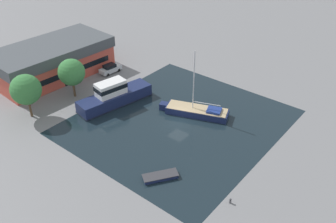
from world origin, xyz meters
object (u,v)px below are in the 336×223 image
Objects in this scene: small_dinghy at (160,176)px; sailboat_moored at (196,111)px; warehouse_building at (52,60)px; parked_car at (110,69)px; quay_tree_near_building at (71,72)px; quay_tree_by_water at (26,90)px; motor_cruiser at (114,96)px.

sailboat_moored is at bearing -36.74° from small_dinghy.
parked_car is (7.12, -7.35, -2.15)m from warehouse_building.
sailboat_moored is at bearing -0.19° from parked_car.
quay_tree_near_building is 0.95× the size of quay_tree_by_water.
quay_tree_near_building is at bearing -102.61° from warehouse_building.
warehouse_building reaches higher than motor_cruiser.
motor_cruiser is (-0.28, -16.00, -1.48)m from warehouse_building.
quay_tree_by_water reaches higher than quay_tree_near_building.
quay_tree_near_building is at bearing 30.02° from motor_cruiser.
sailboat_moored reaches higher than motor_cruiser.
sailboat_moored is (5.46, -27.97, -2.36)m from warehouse_building.
sailboat_moored is 2.41× the size of small_dinghy.
parked_car is at bearing -29.29° from motor_cruiser.
motor_cruiser is (10.48, -7.24, -3.14)m from quay_tree_by_water.
parked_car is at bearing 64.46° from sailboat_moored.
quay_tree_near_building is 10.53m from parked_car.
small_dinghy is at bearing -101.50° from warehouse_building.
quay_tree_by_water is 25.46m from sailboat_moored.
parked_car is (9.76, 1.69, -3.57)m from quay_tree_near_building.
sailboat_moored is at bearing -75.27° from warehouse_building.
motor_cruiser is 19.00m from small_dinghy.
quay_tree_near_building is 1.48× the size of small_dinghy.
parked_car is 11.40m from motor_cruiser.
warehouse_building is 34.17m from small_dinghy.
warehouse_building is 13.97m from quay_tree_by_water.
sailboat_moored is (8.10, -18.92, -3.78)m from quay_tree_near_building.
small_dinghy is at bearing 164.09° from motor_cruiser.
warehouse_building is 28.59m from sailboat_moored.
sailboat_moored reaches higher than warehouse_building.
parked_car reaches higher than small_dinghy.
parked_car is at bearing 9.84° from quay_tree_near_building.
parked_car is (17.87, 1.41, -3.81)m from quay_tree_by_water.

